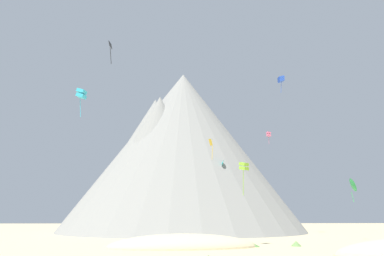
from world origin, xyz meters
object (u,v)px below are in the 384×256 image
(bush_far_left, at_px, (296,244))
(kite_rainbow_mid, at_px, (269,134))
(kite_lime_low, at_px, (244,167))
(kite_gold_mid, at_px, (211,145))
(rock_massif, at_px, (173,154))
(kite_magenta_low, at_px, (186,182))
(kite_blue_high, at_px, (281,79))
(kite_green_low, at_px, (352,185))
(kite_pink_low, at_px, (207,188))
(kite_cyan_mid, at_px, (81,94))
(kite_teal_mid, at_px, (222,163))
(kite_black_high, at_px, (110,47))
(bush_ridge_crest, at_px, (253,245))

(bush_far_left, relative_size, kite_rainbow_mid, 0.45)
(kite_lime_low, height_order, kite_gold_mid, kite_gold_mid)
(rock_massif, relative_size, kite_rainbow_mid, 28.49)
(kite_magenta_low, distance_m, kite_lime_low, 29.02)
(kite_magenta_low, bearing_deg, kite_lime_low, -159.14)
(kite_rainbow_mid, height_order, kite_blue_high, kite_blue_high)
(kite_green_low, xyz_separation_m, kite_magenta_low, (-29.17, 17.39, 2.08))
(kite_lime_low, bearing_deg, bush_far_left, -53.67)
(kite_pink_low, distance_m, kite_rainbow_mid, 24.58)
(kite_pink_low, bearing_deg, kite_cyan_mid, -157.68)
(bush_far_left, bearing_deg, kite_teal_mid, 101.17)
(kite_lime_low, distance_m, kite_black_high, 27.35)
(bush_ridge_crest, relative_size, kite_green_low, 0.48)
(bush_far_left, distance_m, kite_lime_low, 12.52)
(rock_massif, relative_size, kite_green_low, 22.10)
(kite_pink_low, distance_m, kite_green_low, 28.55)
(kite_magenta_low, distance_m, kite_black_high, 36.22)
(kite_lime_low, bearing_deg, rock_massif, 63.01)
(bush_far_left, bearing_deg, rock_massif, 109.71)
(bush_far_left, relative_size, kite_pink_low, 0.29)
(bush_far_left, xyz_separation_m, kite_blue_high, (10.21, 32.18, 37.45))
(rock_massif, height_order, kite_pink_low, rock_massif)
(kite_teal_mid, distance_m, kite_gold_mid, 20.53)
(bush_ridge_crest, height_order, kite_lime_low, kite_lime_low)
(kite_rainbow_mid, bearing_deg, kite_gold_mid, -39.97)
(bush_ridge_crest, bearing_deg, kite_lime_low, 98.90)
(kite_magenta_low, height_order, kite_lime_low, kite_magenta_low)
(bush_ridge_crest, distance_m, rock_massif, 53.99)
(kite_lime_low, height_order, kite_teal_mid, kite_teal_mid)
(bush_ridge_crest, height_order, kite_cyan_mid, kite_cyan_mid)
(kite_teal_mid, bearing_deg, kite_gold_mid, -5.08)
(rock_massif, bearing_deg, kite_pink_low, -69.99)
(bush_ridge_crest, relative_size, kite_black_high, 0.54)
(kite_rainbow_mid, distance_m, kite_black_high, 50.03)
(bush_ridge_crest, distance_m, kite_pink_low, 29.06)
(kite_black_high, bearing_deg, kite_magenta_low, -145.27)
(kite_rainbow_mid, bearing_deg, kite_teal_mid, -66.36)
(rock_massif, xyz_separation_m, kite_magenta_low, (3.15, -18.44, -9.79))
(kite_green_low, distance_m, kite_black_high, 47.76)
(kite_cyan_mid, relative_size, kite_lime_low, 1.05)
(kite_magenta_low, bearing_deg, kite_teal_mid, -88.38)
(kite_black_high, bearing_deg, kite_gold_mid, 175.35)
(kite_rainbow_mid, distance_m, kite_lime_low, 40.30)
(bush_ridge_crest, xyz_separation_m, kite_pink_low, (-3.34, 27.22, 9.62))
(kite_black_high, bearing_deg, bush_far_left, 146.96)
(kite_rainbow_mid, bearing_deg, bush_far_left, -18.77)
(kite_black_high, bearing_deg, kite_cyan_mid, -82.26)
(rock_massif, bearing_deg, kite_gold_mid, -80.14)
(bush_far_left, bearing_deg, kite_pink_low, 109.47)
(bush_far_left, distance_m, kite_cyan_mid, 41.07)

